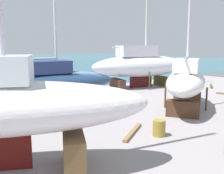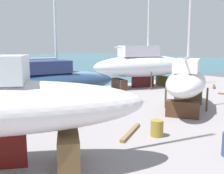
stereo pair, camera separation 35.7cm
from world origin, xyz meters
The scene contains 7 objects.
ground_plane centered at (0.00, -5.57, 0.00)m, with size 47.58×47.58×0.00m, color gray.
sailboat_far_slipway centered at (9.21, 3.11, 2.28)m, with size 10.93×5.82×18.93m.
sailboat_mid_port centered at (-2.47, -0.41, 1.86)m, with size 9.25×3.77×12.91m.
sailboat_small_center centered at (4.78, -5.40, 1.88)m, with size 8.07×6.21×11.52m.
barrel_tipped_center centered at (-0.58, -7.76, 0.38)m, with size 0.60×0.60×0.77m, color olive.
timber_plank_near centered at (-1.30, -6.74, 0.07)m, with size 2.71×0.20×0.14m, color olive.
timber_plank_far centered at (14.91, -1.40, 0.09)m, with size 2.16×0.19×0.19m, color brown.
Camera 1 is at (-9.83, -15.55, 4.20)m, focal length 42.32 mm.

